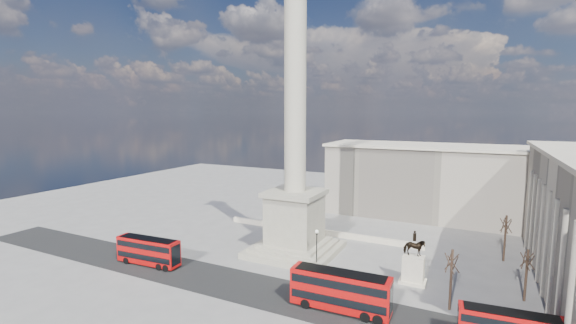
# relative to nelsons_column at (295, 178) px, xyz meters

# --- Properties ---
(ground) EXTENTS (180.00, 180.00, 0.00)m
(ground) POSITION_rel_nelsons_column_xyz_m (0.00, -5.00, -12.92)
(ground) COLOR gray
(ground) RESTS_ON ground
(asphalt_road) EXTENTS (120.00, 9.00, 0.01)m
(asphalt_road) POSITION_rel_nelsons_column_xyz_m (5.00, -15.00, -12.91)
(asphalt_road) COLOR #252525
(asphalt_road) RESTS_ON ground
(nelsons_column) EXTENTS (14.00, 14.00, 49.85)m
(nelsons_column) POSITION_rel_nelsons_column_xyz_m (0.00, 0.00, 0.00)
(nelsons_column) COLOR #A8A18C
(nelsons_column) RESTS_ON ground
(balustrade_wall) EXTENTS (40.00, 0.60, 1.10)m
(balustrade_wall) POSITION_rel_nelsons_column_xyz_m (0.00, 11.00, -12.37)
(balustrade_wall) COLOR beige
(balustrade_wall) RESTS_ON ground
(building_northeast) EXTENTS (51.00, 17.00, 16.60)m
(building_northeast) POSITION_rel_nelsons_column_xyz_m (20.00, 35.00, -4.59)
(building_northeast) COLOR beige
(building_northeast) RESTS_ON ground
(red_bus_a) EXTENTS (10.84, 3.17, 4.34)m
(red_bus_a) POSITION_rel_nelsons_column_xyz_m (-18.22, -15.22, -10.64)
(red_bus_a) COLOR #B80A09
(red_bus_a) RESTS_ON ground
(red_bus_b) EXTENTS (12.16, 3.19, 4.90)m
(red_bus_b) POSITION_rel_nelsons_column_xyz_m (13.44, -15.35, -10.35)
(red_bus_b) COLOR #B80A09
(red_bus_b) RESTS_ON ground
(victorian_lamp) EXTENTS (0.53, 0.53, 6.17)m
(victorian_lamp) POSITION_rel_nelsons_column_xyz_m (6.02, -4.88, -9.29)
(victorian_lamp) COLOR black
(victorian_lamp) RESTS_ON ground
(equestrian_statue) EXTENTS (3.60, 2.70, 7.60)m
(equestrian_statue) POSITION_rel_nelsons_column_xyz_m (20.08, -3.44, -10.31)
(equestrian_statue) COLOR beige
(equestrian_statue) RESTS_ON ground
(bare_tree_near) EXTENTS (1.83, 1.83, 7.98)m
(bare_tree_near) POSITION_rel_nelsons_column_xyz_m (25.26, -9.17, -6.63)
(bare_tree_near) COLOR #332319
(bare_tree_near) RESTS_ON ground
(bare_tree_mid) EXTENTS (1.88, 1.88, 7.14)m
(bare_tree_mid) POSITION_rel_nelsons_column_xyz_m (33.65, -2.56, -7.29)
(bare_tree_mid) COLOR #332319
(bare_tree_mid) RESTS_ON ground
(bare_tree_far) EXTENTS (1.95, 1.95, 7.94)m
(bare_tree_far) POSITION_rel_nelsons_column_xyz_m (31.98, 11.49, -6.66)
(bare_tree_far) COLOR #332319
(bare_tree_far) RESTS_ON ground
(pedestrian_walking) EXTENTS (0.71, 0.53, 1.75)m
(pedestrian_walking) POSITION_rel_nelsons_column_xyz_m (14.21, -9.76, -12.04)
(pedestrian_walking) COLOR #232629
(pedestrian_walking) RESTS_ON ground
(pedestrian_standing) EXTENTS (0.88, 0.69, 1.77)m
(pedestrian_standing) POSITION_rel_nelsons_column_xyz_m (18.41, -11.41, -12.03)
(pedestrian_standing) COLOR #232629
(pedestrian_standing) RESTS_ON ground
(pedestrian_crossing) EXTENTS (0.57, 1.02, 1.65)m
(pedestrian_crossing) POSITION_rel_nelsons_column_xyz_m (7.68, -9.35, -12.09)
(pedestrian_crossing) COLOR #232629
(pedestrian_crossing) RESTS_ON ground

